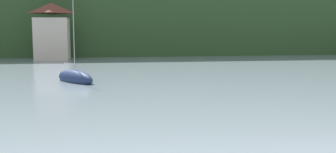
# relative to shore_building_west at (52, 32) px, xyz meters

# --- Properties ---
(wooded_hillside) EXTENTS (352.00, 57.02, 41.74)m
(wooded_hillside) POSITION_rel_shore_building_west_xyz_m (-10.91, 37.61, 3.60)
(wooded_hillside) COLOR #2D4C28
(wooded_hillside) RESTS_ON ground_plane
(shore_building_west) EXTENTS (6.31, 5.87, 10.49)m
(shore_building_west) POSITION_rel_shore_building_west_xyz_m (0.00, 0.00, 0.00)
(shore_building_west) COLOR beige
(shore_building_west) RESTS_ON ground_plane
(sailboat_far_0) EXTENTS (4.82, 6.09, 9.39)m
(sailboat_far_0) POSITION_rel_shore_building_west_xyz_m (6.61, -33.98, -4.69)
(sailboat_far_0) COLOR navy
(sailboat_far_0) RESTS_ON ground_plane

